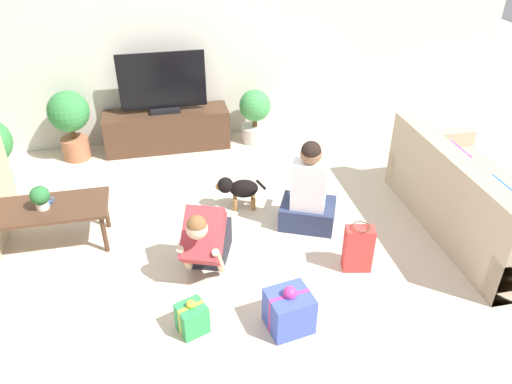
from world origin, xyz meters
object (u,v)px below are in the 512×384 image
at_px(person_sitting, 309,196).
at_px(mug, 46,201).
at_px(tabletop_plant, 40,197).
at_px(potted_plant_back_right, 255,113).
at_px(tv, 163,86).
at_px(person_kneeling, 207,239).
at_px(gift_box_a, 192,318).
at_px(tv_console, 167,130).
at_px(dog, 238,188).
at_px(gift_box_b, 289,310).
at_px(sofa_right, 473,203).
at_px(potted_plant_back_left, 70,119).
at_px(gift_bag_a, 358,248).
at_px(coffee_table, 46,212).

distance_m(person_sitting, mug, 2.41).
bearing_deg(tabletop_plant, potted_plant_back_right, 37.38).
distance_m(tv, person_kneeling, 2.47).
distance_m(person_kneeling, gift_box_a, 0.75).
height_order(tv_console, dog, tv_console).
bearing_deg(potted_plant_back_right, gift_box_b, -97.40).
bearing_deg(sofa_right, person_kneeling, 90.96).
bearing_deg(mug, sofa_right, -8.88).
height_order(potted_plant_back_left, gift_box_b, potted_plant_back_left).
distance_m(potted_plant_back_left, person_kneeling, 2.70).
height_order(potted_plant_back_left, gift_bag_a, potted_plant_back_left).
relative_size(person_sitting, gift_bag_a, 2.06).
bearing_deg(tabletop_plant, gift_box_b, -36.72).
relative_size(potted_plant_back_left, gift_bag_a, 1.87).
height_order(coffee_table, tv, tv).
relative_size(coffee_table, tabletop_plant, 4.92).
distance_m(coffee_table, person_sitting, 2.41).
height_order(gift_box_b, gift_bag_a, gift_bag_a).
distance_m(sofa_right, tv_console, 3.62).
relative_size(tv, mug, 8.57).
bearing_deg(tv, gift_box_a, -90.37).
bearing_deg(gift_box_b, tabletop_plant, 143.28).
height_order(gift_box_b, tabletop_plant, tabletop_plant).
relative_size(person_sitting, mug, 7.81).
height_order(potted_plant_back_right, gift_bag_a, potted_plant_back_right).
height_order(person_kneeling, mug, person_kneeling).
bearing_deg(person_sitting, dog, -12.38).
distance_m(tv_console, tv, 0.57).
height_order(person_sitting, gift_box_b, person_sitting).
height_order(potted_plant_back_left, person_sitting, person_sitting).
distance_m(dog, gift_box_b, 1.68).
bearing_deg(person_sitting, potted_plant_back_right, -62.37).
distance_m(potted_plant_back_left, mug, 1.70).
distance_m(potted_plant_back_right, gift_bag_a, 2.67).
height_order(gift_box_a, tabletop_plant, tabletop_plant).
bearing_deg(person_sitting, potted_plant_back_left, -15.34).
bearing_deg(gift_box_a, tv_console, 89.63).
bearing_deg(coffee_table, sofa_right, -8.30).
xyz_separation_m(person_sitting, gift_box_a, (-1.24, -1.12, -0.22)).
distance_m(gift_box_b, mug, 2.39).
height_order(coffee_table, tabletop_plant, tabletop_plant).
bearing_deg(gift_bag_a, gift_box_a, -164.51).
bearing_deg(dog, mug, -74.81).
bearing_deg(coffee_table, gift_bag_a, -18.88).
bearing_deg(person_kneeling, gift_box_a, -86.95).
bearing_deg(sofa_right, tv_console, 49.24).
bearing_deg(potted_plant_back_right, gift_bag_a, -82.57).
bearing_deg(coffee_table, gift_box_b, -37.16).
distance_m(tv_console, person_kneeling, 2.41).
distance_m(tv, gift_box_a, 3.18).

